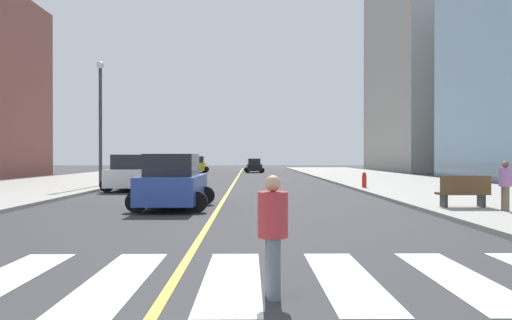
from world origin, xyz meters
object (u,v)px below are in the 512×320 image
Objects in this scene: car_yellow_second at (197,165)px; street_lamp at (100,113)px; car_black_third at (254,166)px; pedestrian_crossing at (273,230)px; car_white_fourth at (133,174)px; park_bench at (464,192)px; car_blue_nearest at (173,183)px; pedestrian_waiting_east at (505,184)px; fire_hydrant at (364,180)px.

street_lamp reaches higher than car_yellow_second.
car_black_third is 54.21m from pedestrian_crossing.
street_lamp is at bearing -96.96° from car_yellow_second.
park_bench is at bearing -35.39° from car_white_fourth.
street_lamp is (-9.50, 24.05, 3.71)m from pedestrian_crossing.
car_white_fourth is 0.61× the size of street_lamp.
car_yellow_second is at bearing 92.16° from car_white_fourth.
car_blue_nearest is at bearing 9.47° from pedestrian_crossing.
car_yellow_second is 2.48× the size of park_bench.
fire_hydrant is at bearing 11.93° from pedestrian_waiting_east.
car_yellow_second is 54.93m from pedestrian_crossing.
pedestrian_waiting_east is at bearing -73.58° from car_yellow_second.
park_bench is 1.54m from pedestrian_waiting_east.
pedestrian_crossing is (-0.18, -54.21, 0.13)m from car_black_third.
car_yellow_second is 6.97m from car_black_third.
car_yellow_second reaches higher than pedestrian_crossing.
street_lamp is at bearing 16.02° from pedestrian_crossing.
pedestrian_waiting_east is (8.08, 9.51, 0.12)m from pedestrian_crossing.
pedestrian_crossing is (6.79, -54.51, 0.00)m from car_yellow_second.
street_lamp reaches higher than pedestrian_crossing.
street_lamp is (-15.82, 1.90, 4.06)m from fire_hydrant.
car_blue_nearest is 1.18× the size of car_black_third.
park_bench is at bearing -85.45° from fire_hydrant.
car_blue_nearest is 14.22m from street_lamp.
car_black_third is at bearing 72.19° from street_lamp.
fire_hydrant is (6.14, -32.06, -0.22)m from car_black_third.
park_bench is at bearing -38.50° from street_lamp.
park_bench is 11.44m from fire_hydrant.
car_blue_nearest reaches higher than car_black_third.
car_blue_nearest reaches higher than pedestrian_crossing.
car_blue_nearest is at bearing -66.52° from car_white_fourth.
park_bench is at bearing 38.64° from pedestrian_waiting_east.
car_blue_nearest is at bearing -132.70° from fire_hydrant.
pedestrian_crossing is at bearing 143.68° from pedestrian_waiting_east.
park_bench is (14.22, -11.08, -0.27)m from car_white_fourth.
car_white_fourth is 2.78× the size of pedestrian_crossing.
pedestrian_crossing is (-7.23, -10.74, 0.24)m from park_bench.
car_yellow_second is at bearing 84.90° from street_lamp.
car_blue_nearest is 1.02× the size of car_yellow_second.
street_lamp reaches higher than car_white_fourth.
car_black_third is at bearing 86.34° from car_blue_nearest.
car_white_fourth is at bearing 50.86° from park_bench.
car_black_third is 33.17m from car_white_fourth.
fire_hydrant is (6.32, 22.15, -0.35)m from pedestrian_crossing.
car_black_third is 4.37× the size of fire_hydrant.
car_black_third is (6.97, -0.29, -0.13)m from car_yellow_second.
car_white_fourth is (-3.82, 9.97, 0.01)m from car_blue_nearest.
car_yellow_second reaches higher than car_black_third.
car_blue_nearest is 2.73× the size of pedestrian_crossing.
car_blue_nearest is 2.53× the size of park_bench.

